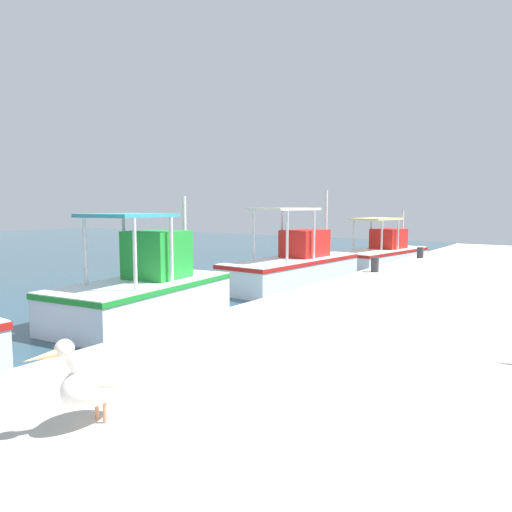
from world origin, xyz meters
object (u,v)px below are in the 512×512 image
mooring_bollard_nearest (375,264)px  fishing_boat_fifth (382,253)px  fishing_boat_third (145,290)px  fishing_boat_fourth (294,266)px  mooring_bollard_second (420,253)px  pelican (95,379)px

mooring_bollard_nearest → fishing_boat_fifth: bearing=18.6°
fishing_boat_third → fishing_boat_fourth: 6.37m
fishing_boat_third → fishing_boat_fourth: size_ratio=0.80×
fishing_boat_fourth → mooring_bollard_second: bearing=-38.3°
pelican → mooring_bollard_nearest: bearing=8.3°
fishing_boat_fourth → mooring_bollard_nearest: fishing_boat_fourth is taller
fishing_boat_fourth → fishing_boat_fifth: fishing_boat_fourth is taller
fishing_boat_fourth → fishing_boat_fifth: (7.39, -0.41, -0.11)m
fishing_boat_third → mooring_bollard_nearest: fishing_boat_third is taller
fishing_boat_third → mooring_bollard_nearest: (5.68, -3.56, 0.30)m
fishing_boat_third → pelican: 7.31m
fishing_boat_fourth → fishing_boat_fifth: size_ratio=0.99×
fishing_boat_third → pelican: bearing=-135.3°
fishing_boat_third → mooring_bollard_nearest: size_ratio=11.06×
mooring_bollard_nearest → fishing_boat_third: bearing=147.9°
pelican → mooring_bollard_second: (15.48, 1.58, -0.20)m
fishing_boat_fifth → mooring_bollard_second: 4.40m
fishing_boat_fifth → mooring_bollard_second: bearing=-141.7°
mooring_bollard_second → fishing_boat_fourth: bearing=141.7°
fishing_boat_third → mooring_bollard_second: size_ratio=11.87×
mooring_bollard_nearest → mooring_bollard_second: (4.62, 0.00, -0.01)m
fishing_boat_fourth → mooring_bollard_nearest: bearing=-102.2°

